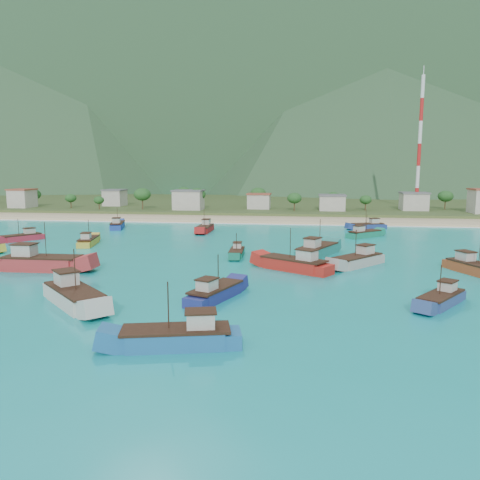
# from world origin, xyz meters

# --- Properties ---
(ground) EXTENTS (600.00, 600.00, 0.00)m
(ground) POSITION_xyz_m (0.00, 0.00, 0.00)
(ground) COLOR #0C8387
(ground) RESTS_ON ground
(beach) EXTENTS (400.00, 18.00, 1.20)m
(beach) POSITION_xyz_m (0.00, 79.00, 0.00)
(beach) COLOR beige
(beach) RESTS_ON ground
(land) EXTENTS (400.00, 110.00, 2.40)m
(land) POSITION_xyz_m (0.00, 140.00, 0.00)
(land) COLOR #385123
(land) RESTS_ON ground
(surf_line) EXTENTS (400.00, 2.50, 0.08)m
(surf_line) POSITION_xyz_m (0.00, 69.50, 0.00)
(surf_line) COLOR white
(surf_line) RESTS_ON ground
(mountains) EXTENTS (1520.00, 440.00, 260.00)m
(mountains) POSITION_xyz_m (-18.31, 403.81, 106.83)
(mountains) COLOR slate
(mountains) RESTS_ON ground
(village) EXTENTS (207.41, 22.19, 7.59)m
(village) POSITION_xyz_m (17.52, 101.63, 4.66)
(village) COLOR beige
(village) RESTS_ON ground
(vegetation) EXTENTS (274.48, 26.06, 8.53)m
(vegetation) POSITION_xyz_m (-10.51, 102.81, 5.10)
(vegetation) COLOR #235623
(vegetation) RESTS_ON ground
(radio_tower) EXTENTS (1.20, 1.20, 46.47)m
(radio_tower) POSITION_xyz_m (54.83, 108.00, 24.84)
(radio_tower) COLOR red
(radio_tower) RESTS_ON ground
(boat_4) EXTENTS (7.28, 10.93, 6.26)m
(boat_4) POSITION_xyz_m (41.66, 8.42, 0.74)
(boat_4) COLOR #A74320
(boat_4) RESTS_ON ground
(boat_6) EXTENTS (3.15, 10.30, 6.07)m
(boat_6) POSITION_xyz_m (-9.92, 50.32, 0.71)
(boat_6) COLOR #A91918
(boat_6) RESTS_ON ground
(boat_7) EXTENTS (7.40, 9.15, 5.44)m
(boat_7) POSITION_xyz_m (-47.45, 29.76, 0.60)
(boat_7) COLOR #B32538
(boat_7) RESTS_ON ground
(boat_8) EXTENTS (9.03, 8.55, 5.68)m
(boat_8) POSITION_xyz_m (29.52, 46.17, 0.64)
(boat_8) COLOR #137B59
(boat_8) RESTS_ON ground
(boat_10) EXTENTS (8.46, 12.51, 7.18)m
(boat_10) POSITION_xyz_m (18.01, 20.00, 0.91)
(boat_10) COLOR #1F736A
(boat_10) RESTS_ON ground
(boat_11) EXTENTS (12.09, 9.38, 7.11)m
(boat_11) POSITION_xyz_m (14.19, 6.69, 0.90)
(boat_11) COLOR red
(boat_11) RESTS_ON ground
(boat_12) EXTENTS (5.78, 10.71, 6.07)m
(boat_12) POSITION_xyz_m (-35.05, 53.97, 0.71)
(boat_12) COLOR navy
(boat_12) RESTS_ON ground
(boat_16) EXTENTS (9.63, 10.53, 6.52)m
(boat_16) POSITION_xyz_m (24.56, 12.00, 0.79)
(boat_16) COLOR #A7A198
(boat_16) RESTS_ON ground
(boat_18) EXTENTS (2.86, 8.25, 4.80)m
(boat_18) POSITION_xyz_m (3.20, 17.88, 0.48)
(boat_18) COLOR #0F644B
(boat_18) RESTS_ON ground
(boat_22) EXTENTS (4.89, 9.95, 5.65)m
(boat_22) POSITION_xyz_m (-29.99, 26.28, 0.63)
(boat_22) COLOR gold
(boat_22) RESTS_ON ground
(boat_23) EXTENTS (9.93, 6.00, 5.64)m
(boat_23) POSITION_xyz_m (32.44, 62.07, 0.63)
(boat_23) COLOR navy
(boat_23) RESTS_ON ground
(boat_24) EXTENTS (11.45, 5.75, 6.50)m
(boat_24) POSITION_xyz_m (4.58, -27.26, 0.79)
(boat_24) COLOR #1C5F98
(boat_24) RESTS_ON ground
(boat_25) EXTENTS (6.20, 10.40, 5.91)m
(boat_25) POSITION_xyz_m (4.82, -11.32, 0.68)
(boat_25) COLOR navy
(boat_25) RESTS_ON ground
(boat_26) EXTENTS (13.82, 4.38, 8.11)m
(boat_26) POSITION_xyz_m (-25.95, 1.30, 1.08)
(boat_26) COLOR #AE2D2D
(boat_26) RESTS_ON ground
(boat_27) EXTENTS (11.40, 11.15, 7.28)m
(boat_27) POSITION_xyz_m (-11.37, -15.98, 0.93)
(boat_27) COLOR beige
(boat_27) RESTS_ON ground
(boat_28) EXTENTS (7.44, 8.86, 5.33)m
(boat_28) POSITION_xyz_m (31.90, -9.94, 0.58)
(boat_28) COLOR navy
(boat_28) RESTS_ON ground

